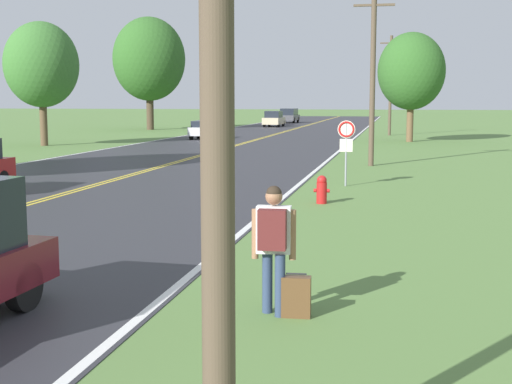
{
  "coord_description": "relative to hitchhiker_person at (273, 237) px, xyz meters",
  "views": [
    {
      "loc": [
        10.38,
        -4.07,
        2.99
      ],
      "look_at": [
        7.33,
        11.0,
        0.98
      ],
      "focal_mm": 50.0,
      "sensor_mm": 36.0,
      "label": 1
    }
  ],
  "objects": [
    {
      "name": "hitchhiker_person",
      "position": [
        0.0,
        0.0,
        0.0
      ],
      "size": [
        0.62,
        0.44,
        1.82
      ],
      "rotation": [
        0.0,
        0.0,
        1.62
      ],
      "color": "navy",
      "rests_on": "ground"
    },
    {
      "name": "suitcase",
      "position": [
        0.32,
        -0.0,
        -0.83
      ],
      "size": [
        0.41,
        0.22,
        0.62
      ],
      "rotation": [
        0.0,
        0.0,
        1.62
      ],
      "color": "brown",
      "rests_on": "ground"
    },
    {
      "name": "fire_hydrant",
      "position": [
        -0.5,
        10.81,
        -0.7
      ],
      "size": [
        0.46,
        0.3,
        0.82
      ],
      "color": "red",
      "rests_on": "ground"
    },
    {
      "name": "traffic_sign",
      "position": [
        -0.14,
        15.08,
        0.58
      ],
      "size": [
        0.6,
        0.1,
        2.26
      ],
      "color": "gray",
      "rests_on": "ground"
    },
    {
      "name": "utility_pole_midground",
      "position": [
        0.41,
        22.91,
        2.88
      ],
      "size": [
        1.8,
        0.24,
        7.67
      ],
      "color": "brown",
      "rests_on": "ground"
    },
    {
      "name": "utility_pole_far",
      "position": [
        0.78,
        50.53,
        3.09
      ],
      "size": [
        1.8,
        0.24,
        8.11
      ],
      "color": "brown",
      "rests_on": "ground"
    },
    {
      "name": "tree_behind_sign",
      "position": [
        -20.82,
        32.82,
        4.02
      ],
      "size": [
        4.71,
        4.71,
        7.86
      ],
      "color": "brown",
      "rests_on": "ground"
    },
    {
      "name": "tree_mid_treeline",
      "position": [
        -22.34,
        56.99,
        5.68
      ],
      "size": [
        6.99,
        6.99,
        10.84
      ],
      "color": "#473828",
      "rests_on": "ground"
    },
    {
      "name": "tree_right_cluster",
      "position": [
        2.32,
        41.84,
        3.78
      ],
      "size": [
        4.66,
        4.66,
        7.59
      ],
      "color": "brown",
      "rests_on": "ground"
    },
    {
      "name": "car_silver_hatchback_mid_near",
      "position": [
        -12.74,
        42.44,
        -0.36
      ],
      "size": [
        1.97,
        3.93,
        1.36
      ],
      "rotation": [
        0.0,
        0.0,
        1.62
      ],
      "color": "black",
      "rests_on": "ground"
    },
    {
      "name": "car_champagne_sedan_mid_far",
      "position": [
        -11.77,
        66.66,
        -0.26
      ],
      "size": [
        1.91,
        4.13,
        1.7
      ],
      "rotation": [
        0.0,
        0.0,
        1.54
      ],
      "color": "black",
      "rests_on": "ground"
    },
    {
      "name": "car_dark_grey_suv_receding",
      "position": [
        -12.04,
        79.26,
        -0.15
      ],
      "size": [
        2.04,
        4.91,
        1.81
      ],
      "rotation": [
        0.0,
        0.0,
        1.55
      ],
      "color": "black",
      "rests_on": "ground"
    }
  ]
}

